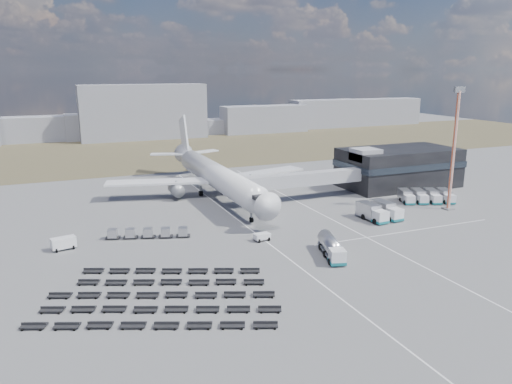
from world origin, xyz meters
name	(u,v)px	position (x,y,z in m)	size (l,w,h in m)	color
ground	(270,235)	(0.00, 0.00, 0.00)	(420.00, 420.00, 0.00)	#565659
grass_strip	(152,150)	(0.00, 110.00, 0.01)	(420.00, 90.00, 0.01)	#463E2A
lane_markings	(308,225)	(9.77, 3.00, 0.01)	(47.12, 110.00, 0.01)	silver
terminal	(398,167)	(47.77, 23.96, 5.25)	(30.40, 16.40, 11.00)	black
jet_bridge	(296,180)	(15.90, 20.42, 5.05)	(30.30, 3.80, 7.05)	#939399
airliner	(215,175)	(0.00, 32.38, 5.29)	(51.59, 64.53, 17.62)	silver
skyline	(102,119)	(-14.19, 147.88, 9.19)	(303.21, 22.66, 25.70)	gray
fuel_tanker	(331,247)	(4.94, -13.79, 1.60)	(5.26, 10.19, 3.20)	silver
pushback_tug	(262,237)	(-2.51, -2.13, 0.67)	(2.88, 1.62, 1.34)	silver
utility_van	(64,244)	(-35.70, 6.79, 1.08)	(4.02, 1.82, 2.17)	silver
catering_truck	(233,184)	(6.19, 37.01, 1.59)	(5.01, 7.32, 3.11)	silver
service_trucks_near	(379,211)	(25.16, 0.84, 1.69)	(6.95, 8.14, 3.11)	silver
service_trucks_far	(426,196)	(43.53, 7.96, 1.40)	(13.06, 9.93, 2.57)	silver
uld_row	(148,233)	(-21.21, 7.19, 1.00)	(15.04, 6.21, 1.68)	black
baggage_dollies	(162,295)	(-24.23, -18.18, 0.36)	(34.40, 28.08, 0.71)	black
floodlight_mast	(454,149)	(43.83, 1.11, 13.35)	(2.50, 2.06, 26.63)	#D44A21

